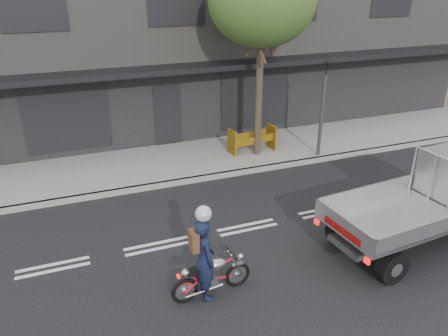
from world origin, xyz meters
TOP-DOWN VIEW (x-y plane):
  - ground at (0.00, 0.00)m, footprint 80.00×80.00m
  - sidewalk at (0.00, 4.70)m, footprint 32.00×3.20m
  - kerb at (0.00, 3.10)m, footprint 32.00×0.20m
  - building_main at (0.00, 11.30)m, footprint 26.00×10.00m
  - street_tree at (2.20, 4.20)m, footprint 3.40×3.40m
  - traffic_light_pole at (4.20, 3.35)m, footprint 0.12×0.12m
  - motorcycle at (-1.71, -2.08)m, footprint 1.77×0.51m
  - rider at (-1.86, -2.08)m, footprint 0.48×0.69m
  - construction_barrier at (2.13, 4.24)m, footprint 1.76×0.93m

SIDE VIEW (x-z plane):
  - ground at x=0.00m, z-range 0.00..0.00m
  - sidewalk at x=0.00m, z-range 0.00..0.15m
  - kerb at x=0.00m, z-range 0.00..0.15m
  - motorcycle at x=-1.71m, z-range 0.01..0.92m
  - construction_barrier at x=2.13m, z-range 0.15..1.09m
  - rider at x=-1.86m, z-range 0.00..1.80m
  - traffic_light_pole at x=4.20m, z-range -0.10..3.40m
  - building_main at x=0.00m, z-range 0.00..8.00m
  - street_tree at x=2.20m, z-range 1.90..8.65m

